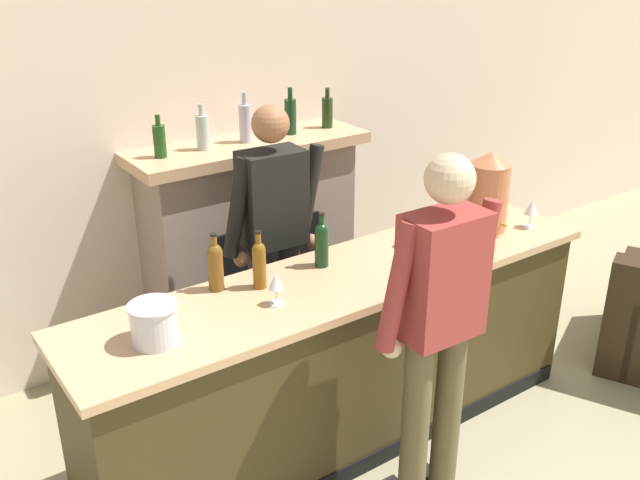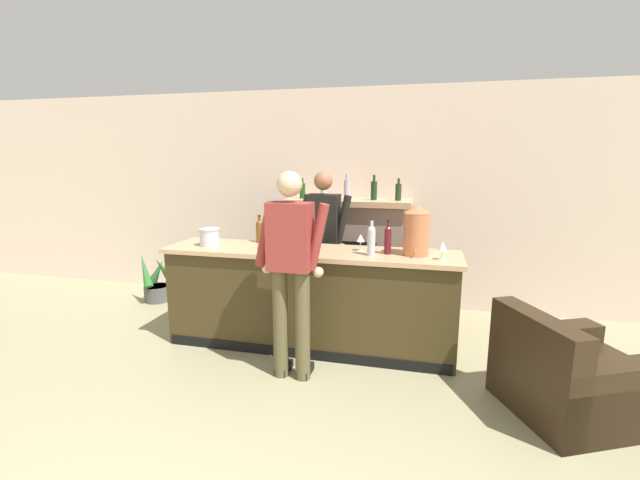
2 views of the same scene
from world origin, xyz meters
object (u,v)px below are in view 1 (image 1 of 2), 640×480
copper_dispenser (488,191)px  wine_glass_front_right (410,226)px  wine_bottle_rose_blush (450,225)px  person_bartender (274,239)px  wine_bottle_burgundy_dark (259,263)px  wine_glass_front_left (276,283)px  person_customer (438,328)px  wine_bottle_riesling_slim (215,265)px  wine_bottle_cabernet_heavy (456,216)px  ice_bucket_steel (154,323)px  fireplace_stone (252,241)px  wine_glass_near_bucket (532,208)px  wine_bottle_chardonnay_pale (322,242)px

copper_dispenser → wine_glass_front_right: 0.54m
wine_bottle_rose_blush → person_bartender: bearing=130.1°
wine_bottle_burgundy_dark → wine_glass_front_left: 0.20m
wine_bottle_burgundy_dark → wine_glass_front_left: (-0.03, -0.19, -0.02)m
copper_dispenser → person_customer: bearing=-146.8°
wine_bottle_riesling_slim → wine_bottle_cabernet_heavy: size_ratio=0.89×
ice_bucket_steel → wine_bottle_cabernet_heavy: wine_bottle_cabernet_heavy is taller
wine_bottle_riesling_slim → wine_bottle_cabernet_heavy: bearing=-9.6°
fireplace_stone → wine_bottle_riesling_slim: bearing=-127.2°
ice_bucket_steel → wine_glass_front_right: ice_bucket_steel is taller
wine_bottle_cabernet_heavy → wine_bottle_riesling_slim: bearing=170.4°
wine_bottle_burgundy_dark → wine_glass_front_right: bearing=-3.3°
person_bartender → wine_glass_front_left: (-0.43, -0.72, 0.15)m
wine_bottle_riesling_slim → wine_glass_near_bucket: (1.86, -0.35, -0.01)m
fireplace_stone → wine_glass_front_right: fireplace_stone is taller
wine_glass_front_right → wine_glass_front_left: bearing=-171.6°
person_bartender → wine_glass_near_bucket: 1.50m
wine_bottle_cabernet_heavy → wine_glass_near_bucket: wine_bottle_cabernet_heavy is taller
wine_bottle_chardonnay_pale → wine_glass_near_bucket: size_ratio=1.75×
wine_bottle_cabernet_heavy → wine_bottle_burgundy_dark: size_ratio=1.11×
copper_dispenser → wine_glass_front_right: bearing=173.0°
copper_dispenser → person_bartender: bearing=148.0°
person_customer → copper_dispenser: 1.22m
ice_bucket_steel → wine_bottle_cabernet_heavy: 1.81m
wine_bottle_rose_blush → wine_glass_front_right: 0.22m
wine_bottle_cabernet_heavy → wine_glass_front_right: (-0.27, 0.08, -0.03)m
wine_bottle_riesling_slim → wine_glass_near_bucket: wine_bottle_riesling_slim is taller
wine_glass_front_left → wine_bottle_cabernet_heavy: bearing=2.9°
copper_dispenser → wine_bottle_cabernet_heavy: bearing=-177.1°
wine_bottle_burgundy_dark → wine_bottle_rose_blush: bearing=-12.2°
copper_dispenser → wine_bottle_riesling_slim: bearing=172.4°
ice_bucket_steel → wine_bottle_rose_blush: (1.66, -0.04, 0.06)m
person_bartender → copper_dispenser: bearing=-32.0°
wine_glass_front_left → copper_dispenser: bearing=2.9°
person_bartender → wine_glass_near_bucket: (1.27, -0.78, 0.15)m
wine_bottle_burgundy_dark → wine_glass_front_left: bearing=-97.8°
wine_bottle_chardonnay_pale → wine_glass_front_right: bearing=-8.2°
wine_bottle_chardonnay_pale → wine_bottle_burgundy_dark: 0.39m
copper_dispenser → wine_bottle_chardonnay_pale: copper_dispenser is taller
ice_bucket_steel → wine_bottle_chardonnay_pale: size_ratio=0.72×
wine_bottle_riesling_slim → ice_bucket_steel: bearing=-147.0°
person_bartender → wine_bottle_cabernet_heavy: person_bartender is taller
wine_bottle_burgundy_dark → wine_glass_near_bucket: 1.70m
wine_glass_front_right → wine_bottle_cabernet_heavy: bearing=-16.1°
wine_glass_front_left → wine_bottle_burgundy_dark: bearing=82.2°
wine_glass_front_right → fireplace_stone: bearing=105.8°
wine_bottle_rose_blush → wine_glass_front_right: (-0.13, 0.17, -0.03)m
wine_bottle_rose_blush → person_customer: bearing=-137.7°
person_bartender → wine_bottle_cabernet_heavy: size_ratio=5.33×
wine_bottle_riesling_slim → wine_bottle_chardonnay_pale: bearing=-7.6°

